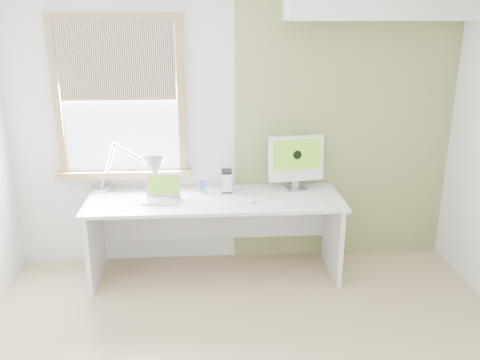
{
  "coord_description": "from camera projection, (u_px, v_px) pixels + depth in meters",
  "views": [
    {
      "loc": [
        -0.26,
        -2.73,
        2.25
      ],
      "look_at": [
        0.0,
        1.05,
        1.0
      ],
      "focal_mm": 38.03,
      "sensor_mm": 36.0,
      "label": 1
    }
  ],
  "objects": [
    {
      "name": "mouse",
      "position": [
        252.0,
        200.0,
        4.29
      ],
      "size": [
        0.06,
        0.1,
        0.03
      ],
      "primitive_type": "ellipsoid",
      "rotation": [
        0.0,
        0.0,
        0.1
      ],
      "color": "white",
      "rests_on": "desk"
    },
    {
      "name": "external_drive",
      "position": [
        227.0,
        181.0,
        4.53
      ],
      "size": [
        0.09,
        0.15,
        0.19
      ],
      "color": "#B9BBBE",
      "rests_on": "desk"
    },
    {
      "name": "laptop",
      "position": [
        162.0,
        194.0,
        4.34
      ],
      "size": [
        0.32,
        0.27,
        0.21
      ],
      "color": "#B9BBBE",
      "rests_on": "desk"
    },
    {
      "name": "room",
      "position": [
        252.0,
        187.0,
        2.9
      ],
      "size": [
        4.04,
        3.54,
        2.64
      ],
      "color": "tan",
      "rests_on": "ground"
    },
    {
      "name": "phone_dock",
      "position": [
        202.0,
        189.0,
        4.49
      ],
      "size": [
        0.08,
        0.08,
        0.14
      ],
      "color": "#B9BBBE",
      "rests_on": "desk"
    },
    {
      "name": "imac",
      "position": [
        296.0,
        160.0,
        4.53
      ],
      "size": [
        0.5,
        0.19,
        0.49
      ],
      "color": "#B9BBBE",
      "rests_on": "desk"
    },
    {
      "name": "accent_wall",
      "position": [
        344.0,
        123.0,
        4.62
      ],
      "size": [
        2.0,
        0.02,
        2.6
      ],
      "primitive_type": "cube",
      "color": "#8D9558",
      "rests_on": "room"
    },
    {
      "name": "desk",
      "position": [
        215.0,
        216.0,
        4.5
      ],
      "size": [
        2.2,
        0.7,
        0.73
      ],
      "color": "silver",
      "rests_on": "room"
    },
    {
      "name": "keyboard",
      "position": [
        303.0,
        203.0,
        4.24
      ],
      "size": [
        0.41,
        0.13,
        0.02
      ],
      "color": "white",
      "rests_on": "desk"
    },
    {
      "name": "window",
      "position": [
        119.0,
        99.0,
        4.39
      ],
      "size": [
        1.2,
        0.14,
        1.42
      ],
      "color": "#9E7446",
      "rests_on": "room"
    },
    {
      "name": "desk_lamp",
      "position": [
        144.0,
        170.0,
        4.38
      ],
      "size": [
        0.73,
        0.48,
        0.45
      ],
      "color": "#B9BBBE",
      "rests_on": "desk"
    }
  ]
}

